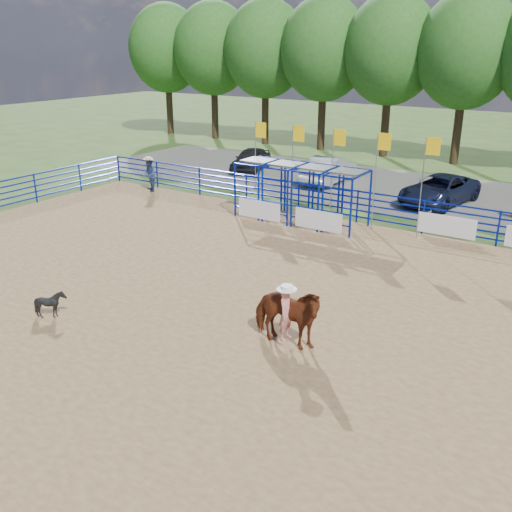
% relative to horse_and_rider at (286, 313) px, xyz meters
% --- Properties ---
extents(ground, '(120.00, 120.00, 0.00)m').
position_rel_horse_and_rider_xyz_m(ground, '(-2.99, 1.43, -0.98)').
color(ground, '#405D25').
rests_on(ground, ground).
extents(arena_dirt, '(30.00, 20.00, 0.02)m').
position_rel_horse_and_rider_xyz_m(arena_dirt, '(-2.99, 1.43, -0.97)').
color(arena_dirt, olive).
rests_on(arena_dirt, ground).
extents(gravel_strip, '(40.00, 10.00, 0.01)m').
position_rel_horse_and_rider_xyz_m(gravel_strip, '(-2.99, 18.43, -0.97)').
color(gravel_strip, slate).
rests_on(gravel_strip, ground).
extents(horse_and_rider, '(2.15, 1.05, 2.49)m').
position_rel_horse_and_rider_xyz_m(horse_and_rider, '(0.00, 0.00, 0.00)').
color(horse_and_rider, maroon).
rests_on(horse_and_rider, arena_dirt).
extents(calf, '(0.84, 0.76, 0.84)m').
position_rel_horse_and_rider_xyz_m(calf, '(-6.65, -2.31, -0.54)').
color(calf, black).
rests_on(calf, arena_dirt).
extents(spectator_cowboy, '(1.11, 1.08, 1.85)m').
position_rel_horse_and_rider_xyz_m(spectator_cowboy, '(-14.76, 10.57, -0.03)').
color(spectator_cowboy, navy).
rests_on(spectator_cowboy, arena_dirt).
extents(car_a, '(2.57, 4.39, 1.40)m').
position_rel_horse_and_rider_xyz_m(car_a, '(-13.21, 18.16, -0.27)').
color(car_a, black).
rests_on(car_a, gravel_strip).
extents(car_b, '(1.82, 4.74, 1.54)m').
position_rel_horse_and_rider_xyz_m(car_b, '(-7.56, 17.81, -0.20)').
color(car_b, '#919498').
rests_on(car_b, gravel_strip).
extents(car_c, '(3.31, 5.50, 1.43)m').
position_rel_horse_and_rider_xyz_m(car_c, '(-0.84, 16.62, -0.25)').
color(car_c, '#151935').
rests_on(car_c, gravel_strip).
extents(perimeter_fence, '(30.10, 20.10, 1.50)m').
position_rel_horse_and_rider_xyz_m(perimeter_fence, '(-2.99, 1.43, -0.23)').
color(perimeter_fence, '#061B95').
rests_on(perimeter_fence, ground).
extents(chute_assembly, '(19.32, 2.41, 4.20)m').
position_rel_horse_and_rider_xyz_m(chute_assembly, '(-4.89, 10.27, 0.28)').
color(chute_assembly, '#061B95').
rests_on(chute_assembly, ground).
extents(treeline, '(56.40, 6.40, 11.24)m').
position_rel_horse_and_rider_xyz_m(treeline, '(-2.99, 27.43, 6.56)').
color(treeline, '#3F2B19').
rests_on(treeline, ground).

